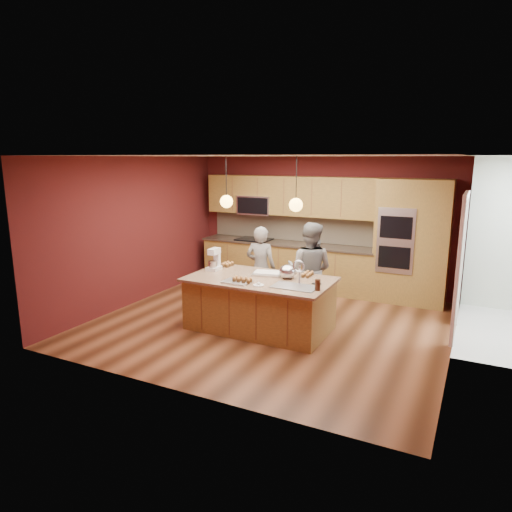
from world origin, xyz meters
The scene contains 24 objects.
floor centered at (0.00, 0.00, 0.00)m, with size 5.50×5.50×0.00m, color #442513.
ceiling centered at (0.00, 0.00, 2.70)m, with size 5.50×5.50×0.00m, color white.
wall_back centered at (0.00, 2.50, 1.35)m, with size 5.50×5.50×0.00m, color #511718.
wall_front centered at (0.00, -2.50, 1.35)m, with size 5.50×5.50×0.00m, color #511718.
wall_left centered at (-2.75, 0.00, 1.35)m, with size 5.00×5.00×0.00m, color #511718.
wall_right centered at (2.75, 0.00, 1.35)m, with size 5.00×5.00×0.00m, color #511718.
cabinet_run centered at (-0.68, 2.25, 0.98)m, with size 3.74×0.64×2.30m.
oven_column centered at (1.85, 2.19, 1.15)m, with size 1.30×0.62×2.30m.
doorway_trim centered at (2.73, 0.80, 1.05)m, with size 0.08×1.11×2.20m, color white, non-canonical shape.
pendant_left centered at (-0.65, -0.27, 2.00)m, with size 0.20×0.20×0.80m.
pendant_right centered at (0.52, -0.27, 2.00)m, with size 0.20×0.20×0.80m.
island centered at (-0.05, -0.27, 0.43)m, with size 2.25×1.27×1.21m.
person_left centered at (-0.48, 0.61, 0.75)m, with size 0.55×0.36×1.50m, color black.
person_right centered at (0.44, 0.61, 0.82)m, with size 0.79×0.62×1.63m, color gray.
stand_mixer centered at (-0.99, -0.12, 0.99)m, with size 0.21×0.28×0.36m.
sheet_cake centered at (-0.05, -0.03, 0.85)m, with size 0.52×0.43×0.05m.
cooling_rack centered at (-0.27, -0.65, 0.84)m, with size 0.42×0.30×0.02m, color silver.
mixing_bowl centered at (0.33, -0.09, 0.94)m, with size 0.27×0.27×0.23m, color silver.
plate centered at (0.11, -0.67, 0.84)m, with size 0.16×0.16×0.01m, color silver.
tumbler centered at (0.96, -0.50, 0.91)m, with size 0.08×0.08×0.16m, color #371B0F.
phone centered at (0.85, -0.21, 0.84)m, with size 0.13×0.07×0.01m, color black.
cupcakes_left centered at (-0.91, 0.20, 0.87)m, with size 0.16×0.24×0.07m, color #B57A3E, non-canonical shape.
cupcakes_rack centered at (-0.18, -0.63, 0.88)m, with size 0.31×0.16×0.07m, color #B57A3E, non-canonical shape.
cupcakes_right centered at (0.56, 0.18, 0.86)m, with size 0.15×0.30×0.07m, color #B57A3E, non-canonical shape.
Camera 1 is at (2.96, -6.47, 2.67)m, focal length 32.00 mm.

